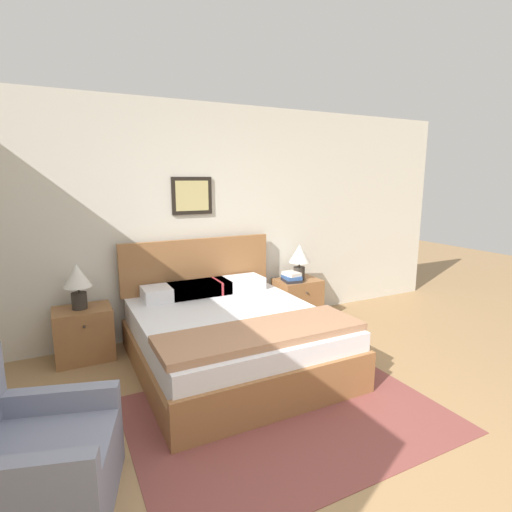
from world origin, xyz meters
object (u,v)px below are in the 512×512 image
object	(u,v)px
table_lamp_near_window	(78,280)
armchair	(29,466)
nightstand_near_window	(84,334)
table_lamp_by_door	(299,257)
nightstand_by_door	(298,300)
bed	(230,335)

from	to	relation	value
table_lamp_near_window	armchair	bearing A→B (deg)	-101.40
armchair	nightstand_near_window	distance (m)	1.93
table_lamp_by_door	nightstand_by_door	bearing A→B (deg)	-170.68
bed	table_lamp_by_door	distance (m)	1.57
armchair	nightstand_near_window	bearing A→B (deg)	-175.37
bed	table_lamp_near_window	world-z (taller)	bed
bed	nightstand_by_door	bearing A→B (deg)	31.20
armchair	table_lamp_near_window	bearing A→B (deg)	-174.94
armchair	table_lamp_near_window	xyz separation A→B (m)	(0.38, 1.89, 0.53)
nightstand_near_window	table_lamp_by_door	size ratio (longest dim) A/B	1.21
armchair	table_lamp_near_window	distance (m)	2.00
armchair	nightstand_near_window	xyz separation A→B (m)	(0.40, 1.89, -0.02)
nightstand_near_window	table_lamp_by_door	xyz separation A→B (m)	(2.52, 0.00, 0.55)
bed	nightstand_by_door	size ratio (longest dim) A/B	3.69
table_lamp_near_window	nightstand_by_door	bearing A→B (deg)	-0.06
table_lamp_near_window	table_lamp_by_door	xyz separation A→B (m)	(2.53, 0.00, 0.00)
bed	table_lamp_by_door	xyz separation A→B (m)	(1.27, 0.76, 0.51)
armchair	nightstand_by_door	world-z (taller)	armchair
table_lamp_near_window	table_lamp_by_door	bearing A→B (deg)	0.00
nightstand_near_window	nightstand_by_door	size ratio (longest dim) A/B	1.00
armchair	table_lamp_by_door	xyz separation A→B (m)	(2.92, 1.89, 0.53)
nightstand_near_window	armchair	bearing A→B (deg)	-101.83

